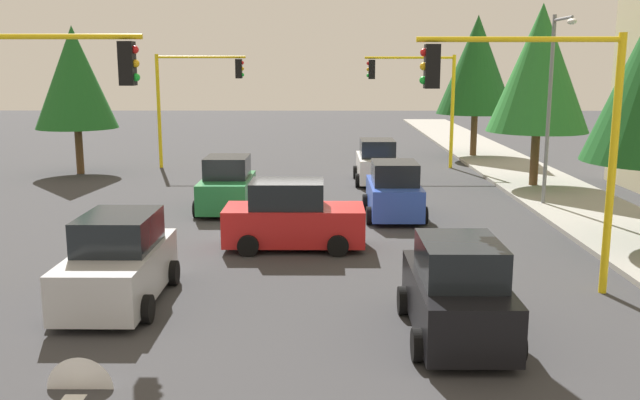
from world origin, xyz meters
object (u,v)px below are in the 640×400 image
(traffic_signal_near_left, at_px, (537,113))
(car_green, at_px, (227,186))
(car_white, at_px, (377,163))
(traffic_signal_far_right, at_px, (193,88))
(tree_opposite_side, at_px, (74,78))
(car_black, at_px, (457,293))
(traffic_signal_near_right, at_px, (23,111))
(tree_roadside_far, at_px, (477,65))
(traffic_signal_far_left, at_px, (418,89))
(car_blue, at_px, (394,192))
(tree_roadside_mid, at_px, (540,68))
(car_red, at_px, (293,218))
(street_lamp_curbside, at_px, (554,90))
(car_silver, at_px, (118,263))

(traffic_signal_near_left, xyz_separation_m, car_green, (-9.23, -8.28, -3.28))
(car_white, bearing_deg, traffic_signal_far_right, -117.19)
(tree_opposite_side, relative_size, car_black, 1.84)
(traffic_signal_near_right, relative_size, tree_roadside_far, 0.75)
(traffic_signal_near_right, xyz_separation_m, tree_roadside_far, (-24.00, 15.24, 1.01))
(traffic_signal_far_left, height_order, car_blue, traffic_signal_far_left)
(tree_roadside_mid, bearing_deg, car_black, -21.07)
(car_blue, bearing_deg, car_black, 0.87)
(car_red, relative_size, car_blue, 1.10)
(traffic_signal_far_left, distance_m, tree_roadside_mid, 7.45)
(traffic_signal_far_right, height_order, street_lamp_curbside, street_lamp_curbside)
(car_black, xyz_separation_m, car_green, (-11.92, -6.12, -0.00))
(traffic_signal_far_left, xyz_separation_m, car_red, (16.00, -5.64, -3.17))
(street_lamp_curbside, relative_size, tree_roadside_mid, 0.90)
(traffic_signal_near_right, relative_size, traffic_signal_far_right, 1.04)
(tree_opposite_side, height_order, car_red, tree_opposite_side)
(tree_roadside_mid, bearing_deg, car_green, -69.17)
(traffic_signal_near_left, xyz_separation_m, street_lamp_curbside, (-9.61, 3.46, 0.17))
(traffic_signal_near_left, distance_m, car_red, 7.67)
(traffic_signal_near_left, xyz_separation_m, car_white, (-15.35, -2.40, -3.28))
(tree_roadside_mid, height_order, car_red, tree_roadside_mid)
(car_white, bearing_deg, car_green, -43.88)
(traffic_signal_far_right, bearing_deg, traffic_signal_near_right, -0.09)
(traffic_signal_far_right, distance_m, car_blue, 15.31)
(traffic_signal_near_right, distance_m, traffic_signal_far_right, 20.00)
(car_red, bearing_deg, traffic_signal_far_right, -160.12)
(tree_roadside_far, height_order, car_blue, tree_roadside_far)
(traffic_signal_far_right, relative_size, car_green, 1.59)
(traffic_signal_far_right, distance_m, car_black, 24.72)
(car_black, relative_size, car_blue, 1.05)
(car_black, bearing_deg, traffic_signal_far_right, -157.76)
(traffic_signal_near_left, xyz_separation_m, tree_opposite_side, (-18.00, -16.74, 0.46))
(traffic_signal_far_right, bearing_deg, car_red, 19.88)
(traffic_signal_far_right, relative_size, tree_opposite_side, 0.82)
(car_silver, bearing_deg, tree_roadside_mid, 137.26)
(tree_roadside_mid, distance_m, car_red, 14.70)
(traffic_signal_near_left, relative_size, car_blue, 1.62)
(tree_roadside_far, xyz_separation_m, car_red, (20.00, -9.43, -4.33))
(tree_roadside_mid, xyz_separation_m, car_green, (4.77, -12.55, -4.20))
(street_lamp_curbside, height_order, tree_roadside_mid, tree_roadside_mid)
(car_white, bearing_deg, car_red, -16.06)
(car_silver, bearing_deg, car_black, 74.50)
(car_silver, distance_m, car_white, 17.49)
(traffic_signal_near_right, bearing_deg, traffic_signal_far_left, 150.20)
(traffic_signal_far_right, relative_size, car_white, 1.50)
(traffic_signal_near_left, xyz_separation_m, tree_roadside_mid, (-14.00, 4.26, 0.91))
(traffic_signal_near_right, relative_size, car_white, 1.56)
(tree_opposite_side, xyz_separation_m, car_green, (8.77, 8.45, -3.74))
(car_black, bearing_deg, traffic_signal_near_left, 141.16)
(traffic_signal_near_left, xyz_separation_m, car_red, (-4.00, -5.66, -3.28))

